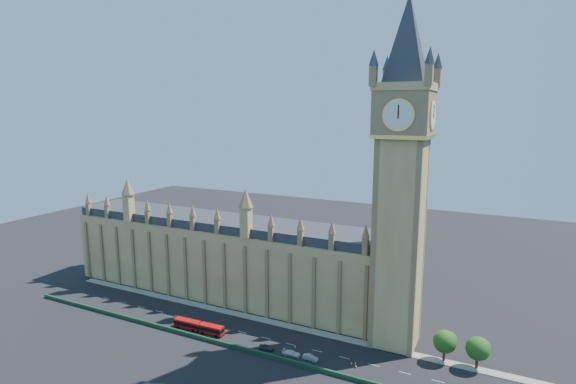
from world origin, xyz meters
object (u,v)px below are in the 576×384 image
at_px(car_grey, 267,347).
at_px(car_silver, 310,358).
at_px(red_bus, 199,327).
at_px(car_white, 291,353).

xyz_separation_m(car_grey, car_silver, (12.88, 0.56, -0.03)).
height_order(red_bus, car_silver, red_bus).
height_order(car_silver, car_white, car_white).
relative_size(car_grey, car_white, 0.87).
bearing_deg(car_white, red_bus, 84.02).
distance_m(car_grey, car_white, 7.50).
bearing_deg(car_silver, car_grey, 95.32).
distance_m(car_silver, car_white, 5.39).
distance_m(red_bus, car_white, 30.85).
bearing_deg(car_silver, car_white, 96.69).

